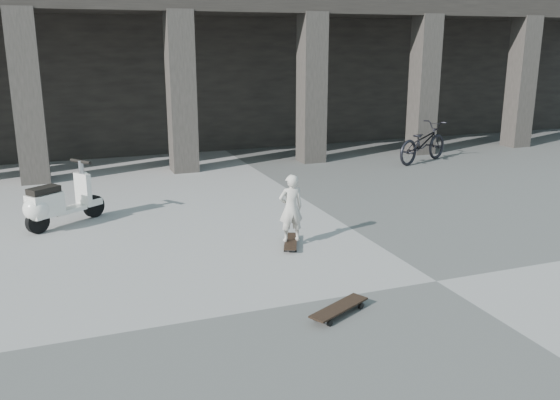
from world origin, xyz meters
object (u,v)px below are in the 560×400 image
object	(u,v)px
skateboard_spare	(339,308)
longboard	(291,242)
child	(291,208)
scooter	(52,204)
bicycle	(423,142)

from	to	relation	value
skateboard_spare	longboard	bearing A→B (deg)	54.62
child	scooter	bearing A→B (deg)	-30.61
child	bicycle	distance (m)	7.91
bicycle	scooter	bearing A→B (deg)	83.27
bicycle	skateboard_spare	bearing A→B (deg)	117.43
longboard	child	bearing A→B (deg)	113.33
skateboard_spare	child	distance (m)	2.67
longboard	scooter	bearing A→B (deg)	80.50
skateboard_spare	scooter	size ratio (longest dim) A/B	0.65
child	scooter	distance (m)	4.32
longboard	bicycle	size ratio (longest dim) A/B	0.41
longboard	bicycle	xyz separation A→B (m)	(5.98, 5.19, 0.48)
child	scooter	xyz separation A→B (m)	(-3.63, 2.34, -0.19)
child	bicycle	size ratio (longest dim) A/B	0.53
longboard	bicycle	world-z (taller)	bicycle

